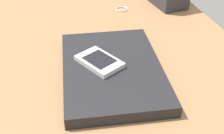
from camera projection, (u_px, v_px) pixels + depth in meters
desk_surface at (101, 103)px, 60.05cm from camera, size 120.00×80.00×3.00cm
laptop_closed at (112, 70)px, 64.91cm from camera, size 32.72×24.32×2.54cm
cell_phone_on_laptop at (99, 61)px, 64.31cm from camera, size 11.79×10.38×1.22cm
key_ring at (122, 9)px, 94.11cm from camera, size 3.95×3.95×0.36cm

